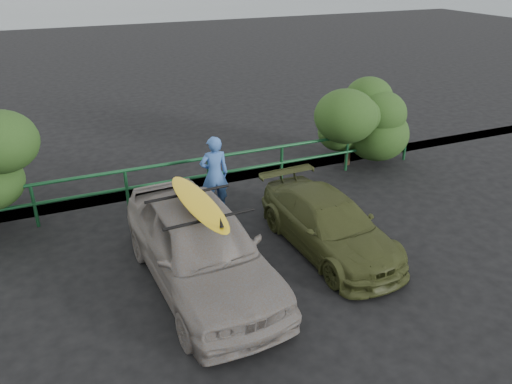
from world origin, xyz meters
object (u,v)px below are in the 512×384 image
(olive_vehicle, at_px, (329,224))
(guardrail, at_px, (169,183))
(man, at_px, (214,174))
(surfboard, at_px, (198,202))
(sedan, at_px, (201,246))

(olive_vehicle, bearing_deg, guardrail, 123.67)
(olive_vehicle, xyz_separation_m, man, (-1.55, 2.52, 0.36))
(man, relative_size, surfboard, 0.75)
(sedan, distance_m, surfboard, 0.87)
(man, bearing_deg, olive_vehicle, 127.33)
(sedan, xyz_separation_m, olive_vehicle, (2.73, 0.15, -0.23))
(sedan, bearing_deg, man, 62.84)
(guardrail, relative_size, olive_vehicle, 3.68)
(sedan, relative_size, man, 2.53)
(surfboard, bearing_deg, man, 62.84)
(sedan, relative_size, olive_vehicle, 1.21)
(olive_vehicle, xyz_separation_m, surfboard, (-2.73, -0.15, 1.10))
(olive_vehicle, height_order, surfboard, surfboard)
(man, xyz_separation_m, surfboard, (-1.19, -2.66, 0.75))
(guardrail, distance_m, surfboard, 3.67)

